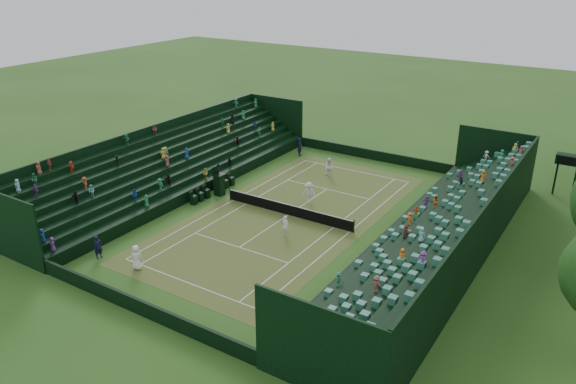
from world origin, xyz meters
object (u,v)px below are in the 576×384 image
(umpire_chair, at_px, (219,182))
(player_far_east, at_px, (309,193))
(tennis_net, at_px, (288,209))
(player_far_west, at_px, (329,167))
(player_near_east, at_px, (285,225))
(player_near_west, at_px, (137,257))

(umpire_chair, height_order, player_far_east, umpire_chair)
(tennis_net, xyz_separation_m, umpire_chair, (-7.22, 0.34, 0.69))
(player_far_east, bearing_deg, tennis_net, -103.49)
(player_far_west, bearing_deg, player_far_east, -75.77)
(player_near_east, distance_m, player_far_west, 12.80)
(tennis_net, height_order, player_far_west, player_far_west)
(umpire_chair, bearing_deg, tennis_net, -2.72)
(tennis_net, height_order, umpire_chair, umpire_chair)
(umpire_chair, bearing_deg, player_far_west, 57.23)
(tennis_net, xyz_separation_m, player_near_east, (1.71, -3.03, 0.27))
(player_far_west, bearing_deg, tennis_net, -80.98)
(umpire_chair, xyz_separation_m, player_far_east, (7.38, 2.63, -0.29))
(player_near_west, xyz_separation_m, player_far_west, (2.45, 21.73, 0.02))
(tennis_net, xyz_separation_m, player_near_west, (-3.85, -12.35, 0.33))
(umpire_chair, xyz_separation_m, player_far_west, (5.82, 9.04, -0.33))
(umpire_chair, xyz_separation_m, player_near_east, (8.94, -3.38, -0.42))
(umpire_chair, distance_m, player_near_east, 9.56)
(player_far_west, bearing_deg, player_near_west, -95.93)
(umpire_chair, relative_size, player_far_east, 1.54)
(player_far_west, relative_size, player_far_east, 0.95)
(tennis_net, relative_size, player_far_west, 6.60)
(player_near_west, height_order, player_far_west, player_far_west)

